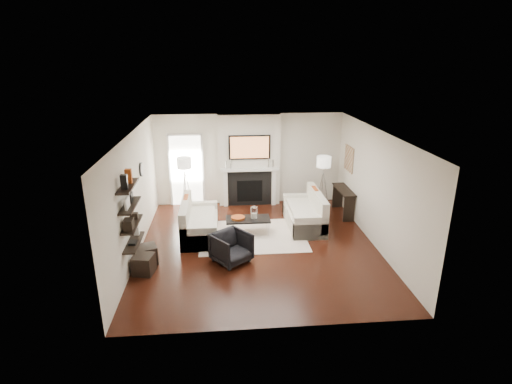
{
  "coord_description": "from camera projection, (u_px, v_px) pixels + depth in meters",
  "views": [
    {
      "loc": [
        -0.8,
        -8.47,
        4.3
      ],
      "look_at": [
        0.0,
        0.6,
        1.15
      ],
      "focal_mm": 28.0,
      "sensor_mm": 36.0,
      "label": 1
    }
  ],
  "objects": [
    {
      "name": "console_leg_s",
      "position": [
        338.0,
        196.0,
        11.75
      ],
      "size": [
        0.3,
        0.04,
        0.71
      ],
      "primitive_type": "cube",
      "color": "black",
      "rests_on": "floor"
    },
    {
      "name": "loveseat_left_arm_n",
      "position": [
        198.0,
        239.0,
        9.13
      ],
      "size": [
        0.85,
        0.18,
        0.6
      ],
      "primitive_type": "cube",
      "color": "beige",
      "rests_on": "floor"
    },
    {
      "name": "coffee_leg_se",
      "position": [
        267.0,
        223.0,
        10.28
      ],
      "size": [
        0.02,
        0.02,
        0.38
      ],
      "primitive_type": "cylinder",
      "color": "silver",
      "rests_on": "floor"
    },
    {
      "name": "decor_frame_a",
      "position": [
        127.0,
        203.0,
        7.58
      ],
      "size": [
        0.04,
        0.3,
        0.22
      ],
      "primitive_type": "cube",
      "color": "white",
      "rests_on": "shelf_upper"
    },
    {
      "name": "pillow_right_charcoal",
      "position": [
        320.0,
        204.0,
        10.09
      ],
      "size": [
        0.1,
        0.4,
        0.4
      ],
      "primitive_type": "cube",
      "color": "black",
      "rests_on": "loveseat_right_cushion"
    },
    {
      "name": "lamp_left_leg_c",
      "position": [
        184.0,
        193.0,
        11.25
      ],
      "size": [
        0.14,
        0.22,
        1.23
      ],
      "primitive_type": "cylinder",
      "rotation": [
        0.18,
        0.0,
        2.62
      ],
      "color": "silver",
      "rests_on": "floor"
    },
    {
      "name": "lamp_right_shade",
      "position": [
        324.0,
        162.0,
        11.18
      ],
      "size": [
        0.4,
        0.4,
        0.3
      ],
      "primitive_type": "cylinder",
      "color": "white",
      "rests_on": "lamp_right_post"
    },
    {
      "name": "mantel_pilaster_l",
      "position": [
        225.0,
        189.0,
        11.76
      ],
      "size": [
        0.12,
        0.08,
        1.1
      ],
      "primitive_type": "cube",
      "color": "white",
      "rests_on": "floor"
    },
    {
      "name": "candlestick_l_short",
      "position": [
        226.0,
        165.0,
        11.52
      ],
      "size": [
        0.04,
        0.04,
        0.24
      ],
      "primitive_type": "cylinder",
      "color": "silver",
      "rests_on": "mantel_shelf"
    },
    {
      "name": "lamp_left_leg_a",
      "position": [
        190.0,
        192.0,
        11.35
      ],
      "size": [
        0.25,
        0.02,
        1.23
      ],
      "primitive_type": "cylinder",
      "rotation": [
        0.18,
        0.0,
        4.71
      ],
      "color": "silver",
      "rests_on": "floor"
    },
    {
      "name": "coffee_leg_sw",
      "position": [
        228.0,
        224.0,
        10.2
      ],
      "size": [
        0.02,
        0.02,
        0.38
      ],
      "primitive_type": "cylinder",
      "color": "silver",
      "rests_on": "floor"
    },
    {
      "name": "shelf_lower",
      "position": [
        132.0,
        224.0,
        7.93
      ],
      "size": [
        0.25,
        1.0,
        0.04
      ],
      "primitive_type": "cube",
      "color": "black",
      "rests_on": "wall_left"
    },
    {
      "name": "candlestick_l_tall",
      "position": [
        231.0,
        164.0,
        11.52
      ],
      "size": [
        0.04,
        0.04,
        0.3
      ],
      "primitive_type": "cylinder",
      "color": "silver",
      "rests_on": "mantel_shelf"
    },
    {
      "name": "rug",
      "position": [
        253.0,
        236.0,
        9.97
      ],
      "size": [
        2.6,
        2.0,
        0.01
      ],
      "primitive_type": "cube",
      "color": "beige",
      "rests_on": "floor"
    },
    {
      "name": "mantel_pilaster_r",
      "position": [
        274.0,
        187.0,
        11.88
      ],
      "size": [
        0.12,
        0.08,
        1.1
      ],
      "primitive_type": "cube",
      "color": "white",
      "rests_on": "floor"
    },
    {
      "name": "hurricane_glass",
      "position": [
        254.0,
        213.0,
        9.93
      ],
      "size": [
        0.18,
        0.18,
        0.31
      ],
      "primitive_type": "cylinder",
      "color": "white",
      "rests_on": "coffee_table"
    },
    {
      "name": "shelf_upper",
      "position": [
        130.0,
        205.0,
        7.8
      ],
      "size": [
        0.25,
        1.0,
        0.04
      ],
      "primitive_type": "cube",
      "color": "black",
      "rests_on": "wall_left"
    },
    {
      "name": "loveseat_right_base",
      "position": [
        304.0,
        218.0,
        10.51
      ],
      "size": [
        0.85,
        1.8,
        0.42
      ],
      "primitive_type": "cube",
      "color": "beige",
      "rests_on": "floor"
    },
    {
      "name": "candlestick_r_short",
      "position": [
        273.0,
        164.0,
        11.63
      ],
      "size": [
        0.04,
        0.04,
        0.24
      ],
      "primitive_type": "cylinder",
      "color": "silver",
      "rests_on": "mantel_shelf"
    },
    {
      "name": "decor_magfile_a",
      "position": [
        124.0,
        182.0,
        7.4
      ],
      "size": [
        0.12,
        0.1,
        0.28
      ],
      "primitive_type": "cube",
      "color": "black",
      "rests_on": "shelf_top"
    },
    {
      "name": "lamp_right_leg_c",
      "position": [
        321.0,
        191.0,
        11.36
      ],
      "size": [
        0.14,
        0.22,
        1.23
      ],
      "primitive_type": "cylinder",
      "rotation": [
        0.18,
        0.0,
        2.62
      ],
      "color": "silver",
      "rests_on": "floor"
    },
    {
      "name": "loveseat_right_back",
      "position": [
        317.0,
        207.0,
        10.43
      ],
      "size": [
        0.18,
        1.8,
        0.8
      ],
      "primitive_type": "cube",
      "color": "beige",
      "rests_on": "floor"
    },
    {
      "name": "coffee_table",
      "position": [
        248.0,
        219.0,
        9.97
      ],
      "size": [
        1.1,
        0.55,
        0.04
      ],
      "primitive_type": "cube",
      "color": "black",
      "rests_on": "floor"
    },
    {
      "name": "lamp_right_leg_a",
      "position": [
        326.0,
        190.0,
        11.47
      ],
      "size": [
        0.25,
        0.02,
        1.23
      ],
      "primitive_type": "cylinder",
      "rotation": [
        0.18,
        0.0,
        4.71
      ],
      "color": "silver",
      "rests_on": "floor"
    },
    {
      "name": "decor_box_small",
      "position": [
        134.0,
        216.0,
        8.14
      ],
      "size": [
        0.15,
        0.12,
        0.12
      ],
      "primitive_type": "cube",
      "color": "black",
      "rests_on": "shelf_lower"
    },
    {
      "name": "pillow_left_orange",
      "position": [
        186.0,
        205.0,
        10.01
      ],
      "size": [
        0.1,
        0.42,
        0.42
      ],
      "primitive_type": "cube",
      "color": "#993C12",
      "rests_on": "loveseat_left_cushion"
    },
    {
      "name": "decor_books",
      "position": [
        133.0,
        243.0,
        7.96
      ],
      "size": [
        0.14,
        0.2,
        0.05
      ],
      "primitive_type": "cube",
      "color": "black",
      "rests_on": "shelf_bottom"
    },
    {
      "name": "lamp_right_leg_b",
      "position": [
        320.0,
        189.0,
        11.54
      ],
      "size": [
        0.14,
        0.22,
        1.23
      ],
      "primitive_type": "cylinder",
      "rotation": [
        0.18,
        0.0,
        0.52
      ],
      "color": "silver",
      "rests_on": "floor"
    },
    {
      "name": "decor_wine_rack",
      "position": [
        128.0,
        224.0,
        7.63
      ],
      "size": [
        0.18,
        0.25,
        0.2
      ],
      "primitive_type": "cube",
      "color": "black",
      "rests_on": "shelf_lower"
    },
    {
      "name": "room_envelope",
      "position": [
        258.0,
        192.0,
        9.01
      ],
      "size": [
        6.0,
        6.0,
        6.0
      ],
      "color": "black",
      "rests_on": "ground"
    },
    {
      "name": "loveseat_left_cushion",
      "position": [
        202.0,
        218.0,
        9.84
      ],
      "size": [
        0.63,
        1.44,
        0.1
      ],
      "primitive_type": "cube",
      "color": "beige",
      "rests_on": "loveseat_left_base"
    },
    {
      "name": "lamp_left_leg_b",
      "position": [
        184.0,
        191.0,
        11.42
      ],
      "size": [
        0.14,
        0.22,
        1.23
      ],
      "primitive_type": "cylinder",
      "rotation": [
        0.18,
        0.0,
        0.52
      ],
      "color": "silver",
      "rests_on": "floor"
    },
    {
      "name": "pillow_right_orange",
      "position": [
        315.0,
        196.0,
        10.65
      ],
      "size": [
        0.1,
        0.42,
        0.42
      ],
      "primitive_type": "cube",
      "color": "#993C12",
      "rests_on": "loveseat_right_cushion"
    },
    {
      "name": "loveseat_left_back",
      "position": [
        186.0,
        217.0,
        9.79
      ],
      "size": [
        0.18,
        1.8,
        0.8
      ],
      "primitive_type": "cube",
      "color": "beige",
      "rests_on": "floor"
    },
    {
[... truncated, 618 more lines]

